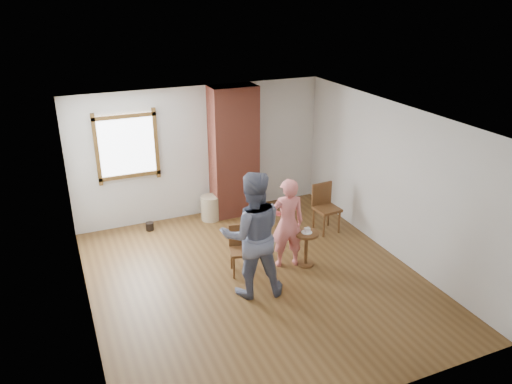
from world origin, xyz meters
TOP-DOWN VIEW (x-y plane):
  - ground at (0.00, 0.00)m, footprint 5.50×5.50m
  - room_shell at (-0.06, 0.61)m, footprint 5.04×5.52m
  - brick_chimney at (0.60, 2.50)m, footprint 0.90×0.50m
  - stoneware_crock at (0.05, 2.40)m, footprint 0.38×0.38m
  - dark_pot at (-1.17, 2.40)m, footprint 0.16×0.16m
  - dining_chair_left at (-0.11, 0.36)m, footprint 0.44×0.44m
  - dining_chair_right at (1.88, 1.12)m, footprint 0.46×0.46m
  - side_table at (0.95, 0.11)m, footprint 0.40×0.40m
  - cake_plate at (0.95, 0.11)m, footprint 0.18×0.18m
  - cake_slice at (0.96, 0.11)m, footprint 0.08×0.07m
  - man at (-0.18, -0.27)m, footprint 1.09×0.93m
  - person_pink at (0.65, 0.24)m, footprint 0.62×0.47m

SIDE VIEW (x-z plane):
  - ground at x=0.00m, z-range 0.00..0.00m
  - dark_pot at x=-1.17m, z-range 0.00..0.15m
  - stoneware_crock at x=0.05m, z-range 0.00..0.49m
  - side_table at x=0.95m, z-range 0.10..0.70m
  - dining_chair_left at x=-0.11m, z-range 0.05..0.84m
  - dining_chair_right at x=1.88m, z-range 0.06..0.97m
  - cake_plate at x=0.95m, z-range 0.60..0.61m
  - cake_slice at x=0.96m, z-range 0.61..0.67m
  - person_pink at x=0.65m, z-range 0.00..1.54m
  - man at x=-0.18m, z-range 0.00..1.95m
  - brick_chimney at x=0.60m, z-range 0.00..2.60m
  - room_shell at x=-0.06m, z-range 0.50..3.12m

